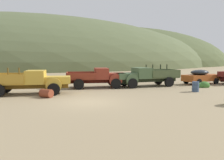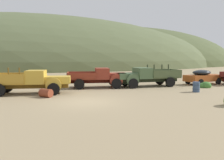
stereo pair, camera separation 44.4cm
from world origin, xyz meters
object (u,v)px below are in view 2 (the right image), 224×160
Objects in this scene: truck_rust_red at (101,77)px; car_oxide_orange at (204,77)px; oil_drum_tipped at (46,93)px; truck_faded_yellow at (35,81)px; oil_drum_spare at (196,87)px; truck_weathered_green at (143,77)px.

truck_rust_red is 1.21× the size of car_oxide_orange.
car_oxide_orange is 4.43× the size of oil_drum_tipped.
truck_faded_yellow is 13.38m from oil_drum_spare.
truck_faded_yellow reaches higher than truck_rust_red.
truck_faded_yellow and truck_weathered_green have the same top height.
truck_faded_yellow is 1.16× the size of truck_rust_red.
truck_faded_yellow reaches higher than oil_drum_tipped.
oil_drum_tipped is at bearing -131.98° from truck_rust_red.
truck_faded_yellow is at bearing 175.98° from car_oxide_orange.
car_oxide_orange is 6.56m from oil_drum_spare.
truck_weathered_green is 10.18m from oil_drum_tipped.
truck_faded_yellow is 6.49m from truck_rust_red.
truck_rust_red is (5.86, 2.80, -0.01)m from truck_faded_yellow.
oil_drum_spare is at bearing -27.90° from truck_rust_red.
truck_rust_red is 5.35× the size of oil_drum_tipped.
truck_rust_red is 4.23m from truck_weathered_green.
oil_drum_spare is (-4.06, -5.14, -0.38)m from car_oxide_orange.
truck_weathered_green reaches higher than oil_drum_tipped.
truck_weathered_green is at bearing 1.18° from truck_rust_red.
oil_drum_spare is at bearing -4.14° from truck_faded_yellow.
truck_weathered_green is 7.27m from car_oxide_orange.
truck_weathered_green is (10.08, 2.59, 0.00)m from truck_faded_yellow.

